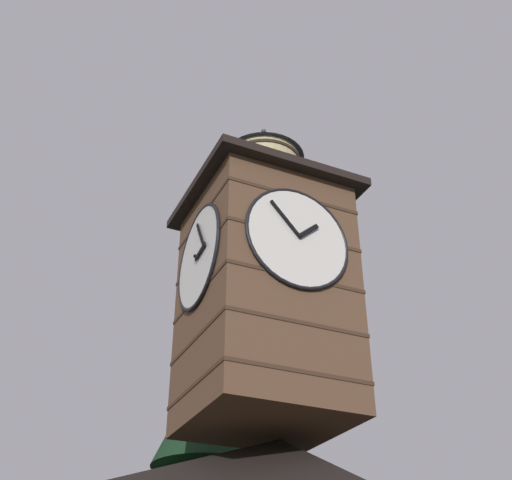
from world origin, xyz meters
TOP-DOWN VIEW (x-y plane):
  - clock_tower at (-0.28, 0.37)m, footprint 4.58×4.58m
  - pine_tree_behind at (-1.08, -5.52)m, footprint 5.67×5.67m
  - moon at (-15.31, -27.56)m, footprint 1.95×1.95m

SIDE VIEW (x-z plane):
  - pine_tree_behind at x=-1.08m, z-range -1.02..15.19m
  - clock_tower at x=-0.28m, z-range 6.12..15.81m
  - moon at x=-15.31m, z-range 15.79..17.74m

